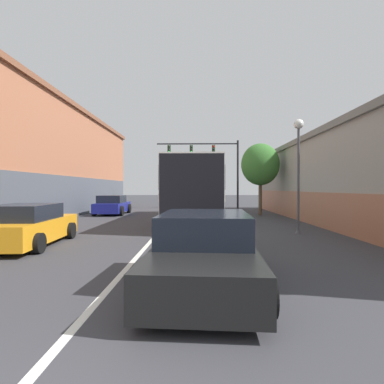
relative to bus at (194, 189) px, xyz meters
name	(u,v)px	position (x,y,z in m)	size (l,w,h in m)	color
lane_center_line	(167,222)	(-1.41, -0.96, -1.82)	(0.14, 42.58, 0.01)	silver
building_right_storefront	(379,176)	(9.84, -1.07, 0.67)	(7.90, 23.56, 4.75)	#9E998E
bus	(194,189)	(0.00, 0.00, 0.00)	(2.88, 11.62, 3.24)	silver
hatchback_foreground	(205,251)	(0.36, -11.38, -1.17)	(2.28, 4.39, 1.37)	black
parked_car_left_near	(27,226)	(-5.30, -7.57, -1.19)	(2.26, 4.23, 1.34)	orange
parked_car_left_mid	(112,205)	(-5.80, 3.88, -1.17)	(2.08, 3.90, 1.36)	navy
traffic_signal_gantry	(210,158)	(1.40, 10.31, 2.80)	(7.50, 0.36, 6.23)	black
street_lamp	(298,157)	(4.34, -4.81, 1.31)	(0.40, 0.40, 4.67)	#47474C
street_tree_near	(260,165)	(4.53, 3.51, 1.65)	(2.61, 2.35, 4.93)	brown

